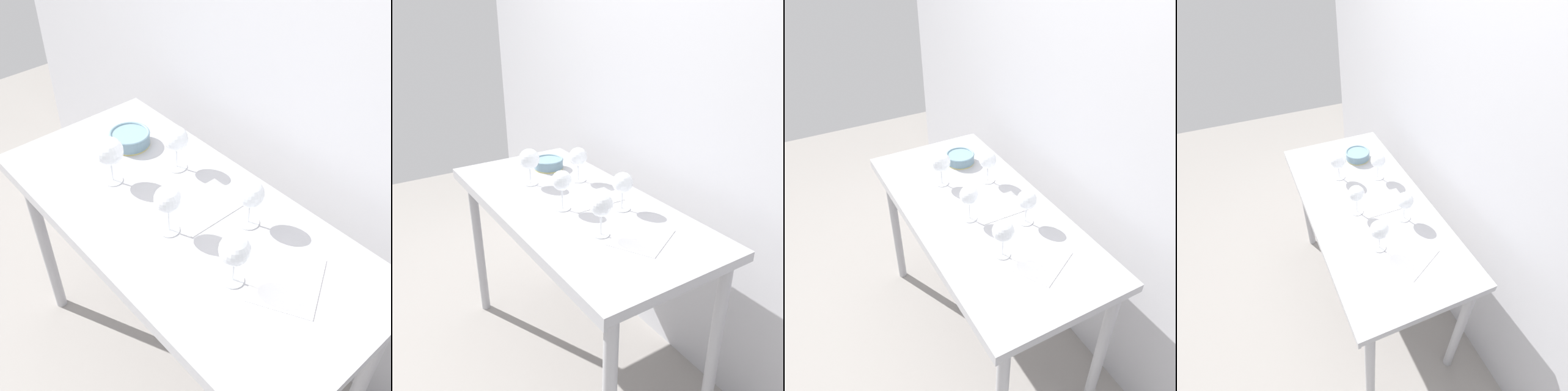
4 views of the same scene
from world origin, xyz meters
TOP-DOWN VIEW (x-y plane):
  - ground_plane at (0.00, 0.00)m, footprint 6.00×6.00m
  - back_wall at (0.00, 0.49)m, footprint 3.80×0.04m
  - steel_counter at (0.00, -0.01)m, footprint 1.40×0.65m
  - wine_glass_near_center at (0.03, -0.08)m, footprint 0.08×0.08m
  - wine_glass_near_right at (0.30, -0.07)m, footprint 0.09×0.09m
  - wine_glass_near_left at (-0.29, -0.08)m, footprint 0.10×0.10m
  - wine_glass_far_right at (0.17, 0.13)m, footprint 0.09×0.09m
  - wine_glass_far_left at (-0.20, 0.14)m, footprint 0.09×0.09m
  - tasting_sheet_upper at (0.02, 0.08)m, footprint 0.17×0.25m
  - tasting_sheet_lower at (0.40, 0.05)m, footprint 0.27×0.29m
  - tasting_bowl at (-0.43, 0.10)m, footprint 0.16×0.16m

SIDE VIEW (x-z plane):
  - ground_plane at x=0.00m, z-range 0.00..0.00m
  - steel_counter at x=0.00m, z-range 0.34..1.24m
  - tasting_sheet_upper at x=0.02m, z-range 0.90..0.90m
  - tasting_sheet_lower at x=0.40m, z-range 0.90..0.90m
  - tasting_bowl at x=-0.43m, z-range 0.90..0.96m
  - wine_glass_far_right at x=0.17m, z-range 0.93..1.10m
  - wine_glass_far_left at x=-0.20m, z-range 0.93..1.10m
  - wine_glass_near_right at x=0.30m, z-range 0.94..1.11m
  - wine_glass_near_left at x=-0.29m, z-range 0.94..1.11m
  - wine_glass_near_center at x=0.03m, z-range 0.94..1.11m
  - back_wall at x=0.00m, z-range 0.00..2.60m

